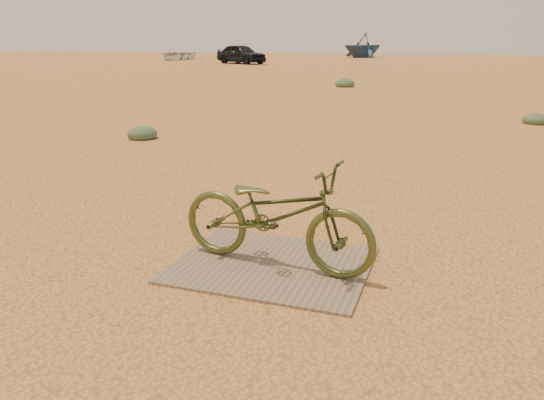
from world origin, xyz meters
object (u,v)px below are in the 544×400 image
(car, at_px, (241,54))
(boat_far_left, at_px, (363,45))
(bicycle, at_px, (276,214))
(boat_near_left, at_px, (177,54))
(plywood_board, at_px, (272,264))

(car, relative_size, boat_far_left, 0.94)
(bicycle, distance_m, car, 35.58)
(boat_near_left, xyz_separation_m, boat_far_left, (13.99, 10.25, 0.65))
(bicycle, bearing_deg, boat_far_left, 15.32)
(car, relative_size, boat_near_left, 0.87)
(car, distance_m, boat_far_left, 16.17)
(bicycle, height_order, boat_near_left, boat_near_left)
(car, height_order, boat_far_left, boat_far_left)
(bicycle, bearing_deg, car, 29.05)
(plywood_board, height_order, boat_near_left, boat_near_left)
(plywood_board, bearing_deg, boat_far_left, 99.04)
(car, xyz_separation_m, boat_far_left, (6.17, 14.95, 0.44))
(boat_far_left, bearing_deg, plywood_board, -42.25)
(car, bearing_deg, boat_near_left, 84.35)
(car, height_order, boat_near_left, car)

